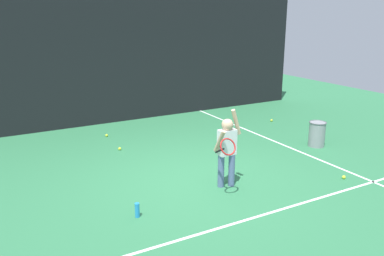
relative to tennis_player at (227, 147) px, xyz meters
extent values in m
plane|color=#2D7247|center=(-0.35, 0.59, -0.73)|extent=(20.00, 20.00, 0.00)
cube|color=white|center=(-0.35, -1.12, -0.72)|extent=(9.00, 0.05, 0.00)
cube|color=white|center=(2.39, 1.59, -0.72)|extent=(0.05, 9.00, 0.00)
cube|color=black|center=(-0.35, 5.03, 1.25)|extent=(11.93, 0.08, 3.95)
cylinder|color=slate|center=(-0.35, 5.09, 1.32)|extent=(0.09, 0.09, 4.10)
cylinder|color=slate|center=(2.56, 5.09, 1.32)|extent=(0.09, 0.09, 4.10)
cylinder|color=slate|center=(5.46, 5.09, 1.32)|extent=(0.09, 0.09, 4.10)
cylinder|color=slate|center=(-0.08, 0.05, -0.44)|extent=(0.11, 0.11, 0.58)
cylinder|color=slate|center=(0.10, -0.01, -0.44)|extent=(0.11, 0.11, 0.58)
cube|color=white|center=(0.01, 0.02, 0.07)|extent=(0.30, 0.18, 0.44)
sphere|color=tan|center=(0.01, 0.02, 0.38)|extent=(0.20, 0.20, 0.20)
cylinder|color=tan|center=(0.20, 0.04, 0.39)|extent=(0.21, 0.07, 0.46)
cylinder|color=tan|center=(-0.18, -0.05, 0.14)|extent=(0.08, 0.29, 0.43)
cylinder|color=black|center=(-0.25, -0.17, 0.03)|extent=(0.03, 0.24, 0.15)
torus|color=red|center=(-0.25, -0.39, 0.16)|extent=(0.29, 0.17, 0.26)
cylinder|color=gray|center=(2.99, 0.83, -0.45)|extent=(0.36, 0.36, 0.55)
torus|color=#595B60|center=(2.99, 0.83, -0.18)|extent=(0.38, 0.38, 0.02)
cylinder|color=#268CD8|center=(-1.74, -0.26, -0.62)|extent=(0.07, 0.07, 0.22)
sphere|color=#CCE033|center=(-0.92, 3.81, -0.69)|extent=(0.07, 0.07, 0.07)
sphere|color=#CCE033|center=(2.05, -0.77, -0.69)|extent=(0.07, 0.07, 0.07)
sphere|color=#CCE033|center=(-0.97, 2.71, -0.69)|extent=(0.07, 0.07, 0.07)
sphere|color=#CCE033|center=(3.48, 2.95, -0.69)|extent=(0.07, 0.07, 0.07)
camera|label=1|loc=(-3.64, -5.32, 2.19)|focal=37.74mm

